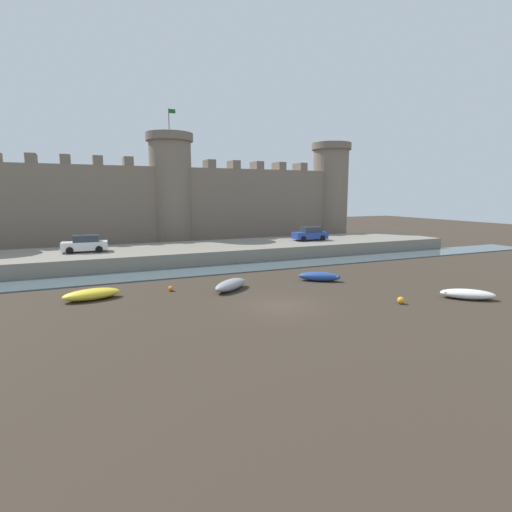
% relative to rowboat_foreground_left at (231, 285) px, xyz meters
% --- Properties ---
extents(ground_plane, '(160.00, 160.00, 0.00)m').
position_rel_rowboat_foreground_left_xyz_m(ground_plane, '(1.45, -5.09, -0.40)').
color(ground_plane, '#382D23').
extents(water_channel, '(80.00, 4.50, 0.10)m').
position_rel_rowboat_foreground_left_xyz_m(water_channel, '(1.45, 7.68, -0.35)').
color(water_channel, '#47565B').
rests_on(water_channel, ground).
extents(quay_road, '(60.79, 10.00, 1.33)m').
position_rel_rowboat_foreground_left_xyz_m(quay_road, '(1.45, 14.93, 0.26)').
color(quay_road, gray).
rests_on(quay_road, ground).
extents(castle, '(54.70, 5.91, 17.40)m').
position_rel_rowboat_foreground_left_xyz_m(castle, '(1.45, 25.76, 5.78)').
color(castle, '#7A6B5B').
rests_on(castle, ground).
extents(rowboat_foreground_left, '(3.52, 3.14, 0.77)m').
position_rel_rowboat_foreground_left_xyz_m(rowboat_foreground_left, '(0.00, 0.00, 0.00)').
color(rowboat_foreground_left, gray).
rests_on(rowboat_foreground_left, ground).
extents(rowboat_midflat_left, '(3.39, 3.13, 0.64)m').
position_rel_rowboat_foreground_left_xyz_m(rowboat_midflat_left, '(13.37, -8.55, -0.07)').
color(rowboat_midflat_left, silver).
rests_on(rowboat_midflat_left, ground).
extents(rowboat_foreground_right, '(3.78, 2.05, 0.71)m').
position_rel_rowboat_foreground_left_xyz_m(rowboat_foreground_right, '(-9.17, 1.21, -0.03)').
color(rowboat_foreground_right, yellow).
rests_on(rowboat_foreground_right, ground).
extents(rowboat_foreground_centre, '(3.30, 2.71, 0.73)m').
position_rel_rowboat_foreground_left_xyz_m(rowboat_foreground_centre, '(7.49, 0.01, -0.02)').
color(rowboat_foreground_centre, '#234793').
rests_on(rowboat_foreground_centre, ground).
extents(mooring_buoy_mid_mud, '(0.45, 0.45, 0.45)m').
position_rel_rowboat_foreground_left_xyz_m(mooring_buoy_mid_mud, '(8.49, -7.72, -0.18)').
color(mooring_buoy_mid_mud, orange).
rests_on(mooring_buoy_mid_mud, ground).
extents(mooring_buoy_near_shore, '(0.38, 0.38, 0.38)m').
position_rel_rowboat_foreground_left_xyz_m(mooring_buoy_near_shore, '(-3.98, 1.42, -0.21)').
color(mooring_buoy_near_shore, orange).
rests_on(mooring_buoy_near_shore, ground).
extents(car_quay_west, '(4.19, 2.06, 1.62)m').
position_rel_rowboat_foreground_left_xyz_m(car_quay_west, '(-9.24, 14.92, 1.70)').
color(car_quay_west, silver).
rests_on(car_quay_west, quay_road).
extents(car_quay_centre_east, '(4.19, 2.06, 1.62)m').
position_rel_rowboat_foreground_left_xyz_m(car_quay_centre_east, '(15.60, 14.69, 1.70)').
color(car_quay_centre_east, '#263F99').
rests_on(car_quay_centre_east, quay_road).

